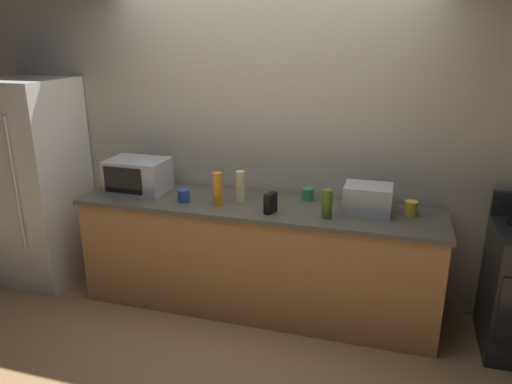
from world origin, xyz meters
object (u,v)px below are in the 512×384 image
object	(u,v)px
microwave	(138,175)
bottle_hand_soap	(240,186)
bottle_dish_soap	(217,189)
bottle_olive_oil	(327,204)
mug_yellow	(411,208)
mug_green	(308,194)
mug_blue	(184,195)
toaster_oven	(368,199)
refrigerator	(35,182)
cordless_phone	(270,203)

from	to	relation	value
microwave	bottle_hand_soap	world-z (taller)	microwave
microwave	bottle_dish_soap	xyz separation A→B (m)	(0.76, -0.14, -0.01)
bottle_hand_soap	bottle_olive_oil	world-z (taller)	bottle_hand_soap
mug_yellow	mug_green	bearing A→B (deg)	172.03
mug_green	mug_blue	bearing A→B (deg)	-161.74
microwave	mug_green	world-z (taller)	microwave
toaster_oven	bottle_dish_soap	distance (m)	1.13
mug_blue	mug_green	distance (m)	0.98
refrigerator	microwave	xyz separation A→B (m)	(1.01, 0.05, 0.13)
bottle_dish_soap	mug_yellow	xyz separation A→B (m)	(1.42, 0.19, -0.08)
bottle_olive_oil	mug_green	size ratio (longest dim) A/B	2.14
mug_blue	mug_green	bearing A→B (deg)	18.26
bottle_hand_soap	bottle_olive_oil	distance (m)	0.72
bottle_hand_soap	mug_yellow	world-z (taller)	bottle_hand_soap
toaster_oven	bottle_hand_soap	distance (m)	0.97
bottle_olive_oil	mug_yellow	xyz separation A→B (m)	(0.58, 0.23, -0.05)
bottle_olive_oil	microwave	bearing A→B (deg)	173.79
bottle_olive_oil	mug_green	distance (m)	0.39
toaster_oven	refrigerator	bearing A→B (deg)	-178.80
refrigerator	cordless_phone	distance (m)	2.21
toaster_oven	mug_green	size ratio (longest dim) A/B	3.47
refrigerator	toaster_oven	world-z (taller)	refrigerator
mug_blue	refrigerator	bearing A→B (deg)	176.26
refrigerator	mug_yellow	xyz separation A→B (m)	(3.19, 0.10, 0.05)
refrigerator	bottle_olive_oil	world-z (taller)	refrigerator
bottle_dish_soap	mug_green	bearing A→B (deg)	24.81
bottle_dish_soap	mug_blue	bearing A→B (deg)	-178.45
refrigerator	bottle_hand_soap	world-z (taller)	refrigerator
cordless_phone	bottle_dish_soap	distance (m)	0.44
refrigerator	microwave	distance (m)	1.02
microwave	mug_green	distance (m)	1.41
toaster_oven	cordless_phone	bearing A→B (deg)	-163.32
cordless_phone	mug_green	world-z (taller)	cordless_phone
bottle_hand_soap	mug_yellow	bearing A→B (deg)	3.13
microwave	mug_yellow	bearing A→B (deg)	1.36
bottle_dish_soap	bottle_olive_oil	xyz separation A→B (m)	(0.84, -0.04, -0.02)
bottle_olive_oil	mug_yellow	distance (m)	0.62
microwave	bottle_dish_soap	world-z (taller)	microwave
mug_green	mug_yellow	bearing A→B (deg)	-7.97
cordless_phone	bottle_dish_soap	size ratio (longest dim) A/B	0.59
bottle_hand_soap	toaster_oven	bearing A→B (deg)	1.81
mug_blue	mug_yellow	xyz separation A→B (m)	(1.71, 0.20, 0.00)
bottle_dish_soap	mug_blue	size ratio (longest dim) A/B	2.57
mug_blue	mug_yellow	world-z (taller)	mug_yellow
toaster_oven	bottle_olive_oil	distance (m)	0.33
bottle_hand_soap	mug_green	size ratio (longest dim) A/B	2.53
bottle_dish_soap	toaster_oven	bearing A→B (deg)	7.64
bottle_dish_soap	mug_yellow	bearing A→B (deg)	7.57
bottle_hand_soap	mug_blue	size ratio (longest dim) A/B	2.50
cordless_phone	bottle_olive_oil	distance (m)	0.41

